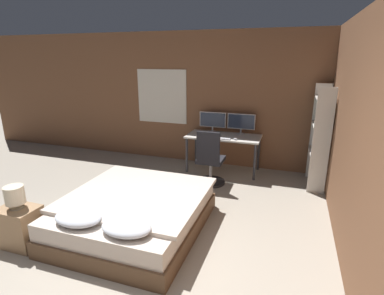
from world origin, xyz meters
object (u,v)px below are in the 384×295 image
Objects in this scene: bed at (135,213)px; bedside_lamp at (15,195)px; keyboard at (221,138)px; bookshelf at (321,133)px; computer_mouse at (235,139)px; desk at (224,140)px; nightstand at (20,227)px; office_chair at (210,163)px; monitor_left at (213,120)px; monitor_right at (241,122)px.

bed is 1.41m from bedside_lamp.
keyboard is 0.21× the size of bookshelf.
computer_mouse is at bearing -179.39° from bookshelf.
bedside_lamp reaches higher than desk.
nightstand is 0.41m from bedside_lamp.
nightstand is at bearing 0.00° from bedside_lamp.
bookshelf is at bearing 15.88° from office_chair.
keyboard is 5.28× the size of computer_mouse.
bedside_lamp is at bearing -123.76° from office_chair.
desk is at bearing 61.69° from bedside_lamp.
office_chair reaches higher than nightstand.
bedside_lamp is 0.16× the size of bookshelf.
office_chair is at bearing 73.00° from bed.
keyboard is 1.73m from bookshelf.
nightstand is 3.62m from computer_mouse.
desk reaches higher than nightstand.
bedside_lamp is 3.75m from monitor_left.
computer_mouse is (2.01, 2.98, 0.50)m from nightstand.
bookshelf is at bearing 41.00° from bedside_lamp.
bedside_lamp is 0.51× the size of monitor_right.
desk is at bearing 76.29° from bed.
keyboard is at bearing -90.00° from desk.
nightstand is 3.48m from keyboard.
desk is 0.77m from office_chair.
bookshelf is at bearing 44.25° from bed.
office_chair is (1.66, 2.48, -0.26)m from bedside_lamp.
office_chair is at bearing 56.24° from nightstand.
office_chair is at bearing -125.07° from computer_mouse.
monitor_left reaches higher than computer_mouse.
office_chair reaches higher than keyboard.
keyboard reaches higher than bed.
desk is 0.49m from monitor_right.
monitor_left is at bearing 180.00° from monitor_right.
bookshelf reaches higher than desk.
office_chair is (1.66, 2.48, 0.15)m from nightstand.
nightstand is 0.50× the size of office_chair.
monitor_left reaches higher than bed.
computer_mouse is (0.88, 2.24, 0.50)m from bed.
office_chair is 0.57× the size of bookshelf.
monitor_left reaches higher than keyboard.
bookshelf reaches higher than monitor_right.
bed is at bearing -96.59° from monitor_left.
computer_mouse is (0.27, 0.00, 0.01)m from keyboard.
desk is at bearing 84.54° from office_chair.
bed is at bearing 33.18° from nightstand.
monitor_right is (2.02, 3.45, 0.30)m from bedside_lamp.
desk is 3.83× the size of keyboard.
bookshelf is (3.44, 2.99, 0.31)m from bedside_lamp.
nightstand is 0.91× the size of monitor_left.
monitor_left is at bearing 67.36° from bedside_lamp.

